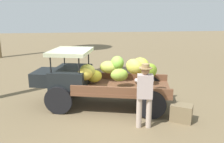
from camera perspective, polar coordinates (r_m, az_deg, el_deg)
name	(u,v)px	position (r m, az deg, el deg)	size (l,w,h in m)	color
ground_plane	(107,109)	(7.68, -1.23, -9.20)	(60.00, 60.00, 0.00)	brown
truck	(97,78)	(7.72, -3.70, -1.59)	(4.66, 2.65, 1.87)	black
farmer	(145,92)	(6.26, 7.94, -4.96)	(0.52, 0.49, 1.77)	#BFA99A
wooden_crate	(181,113)	(7.12, 16.48, -9.58)	(0.59, 0.42, 0.50)	#7C694A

